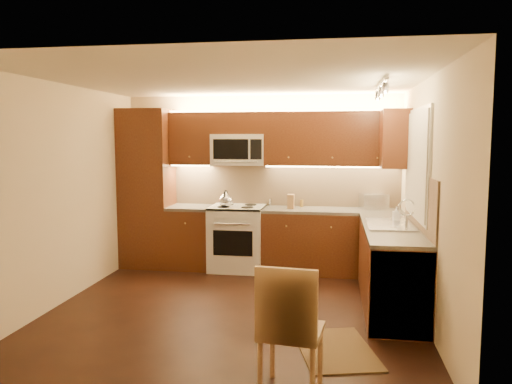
% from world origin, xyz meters
% --- Properties ---
extents(floor, '(4.00, 4.00, 0.01)m').
position_xyz_m(floor, '(0.00, 0.00, 0.00)').
color(floor, black).
rests_on(floor, ground).
extents(ceiling, '(4.00, 4.00, 0.01)m').
position_xyz_m(ceiling, '(0.00, 0.00, 2.50)').
color(ceiling, beige).
rests_on(ceiling, ground).
extents(wall_back, '(4.00, 0.01, 2.50)m').
position_xyz_m(wall_back, '(0.00, 2.00, 1.25)').
color(wall_back, beige).
rests_on(wall_back, ground).
extents(wall_front, '(4.00, 0.01, 2.50)m').
position_xyz_m(wall_front, '(0.00, -2.00, 1.25)').
color(wall_front, beige).
rests_on(wall_front, ground).
extents(wall_left, '(0.01, 4.00, 2.50)m').
position_xyz_m(wall_left, '(-2.00, 0.00, 1.25)').
color(wall_left, beige).
rests_on(wall_left, ground).
extents(wall_right, '(0.01, 4.00, 2.50)m').
position_xyz_m(wall_right, '(2.00, 0.00, 1.25)').
color(wall_right, beige).
rests_on(wall_right, ground).
extents(pantry, '(0.70, 0.60, 2.30)m').
position_xyz_m(pantry, '(-1.65, 1.70, 1.15)').
color(pantry, '#3F170D').
rests_on(pantry, floor).
extents(base_cab_back_left, '(0.62, 0.60, 0.86)m').
position_xyz_m(base_cab_back_left, '(-0.99, 1.70, 0.43)').
color(base_cab_back_left, '#3F170D').
rests_on(base_cab_back_left, floor).
extents(counter_back_left, '(0.62, 0.60, 0.04)m').
position_xyz_m(counter_back_left, '(-0.99, 1.70, 0.88)').
color(counter_back_left, '#393734').
rests_on(counter_back_left, base_cab_back_left).
extents(base_cab_back_right, '(1.92, 0.60, 0.86)m').
position_xyz_m(base_cab_back_right, '(1.04, 1.70, 0.43)').
color(base_cab_back_right, '#3F170D').
rests_on(base_cab_back_right, floor).
extents(counter_back_right, '(1.92, 0.60, 0.04)m').
position_xyz_m(counter_back_right, '(1.04, 1.70, 0.88)').
color(counter_back_right, '#393734').
rests_on(counter_back_right, base_cab_back_right).
extents(base_cab_right, '(0.60, 2.00, 0.86)m').
position_xyz_m(base_cab_right, '(1.70, 0.40, 0.43)').
color(base_cab_right, '#3F170D').
rests_on(base_cab_right, floor).
extents(counter_right, '(0.60, 2.00, 0.04)m').
position_xyz_m(counter_right, '(1.70, 0.40, 0.88)').
color(counter_right, '#393734').
rests_on(counter_right, base_cab_right).
extents(dishwasher, '(0.58, 0.60, 0.84)m').
position_xyz_m(dishwasher, '(1.70, -0.30, 0.43)').
color(dishwasher, silver).
rests_on(dishwasher, floor).
extents(backsplash_back, '(3.30, 0.02, 0.60)m').
position_xyz_m(backsplash_back, '(0.35, 1.99, 1.20)').
color(backsplash_back, tan).
rests_on(backsplash_back, wall_back).
extents(backsplash_right, '(0.02, 2.00, 0.60)m').
position_xyz_m(backsplash_right, '(1.99, 0.40, 1.20)').
color(backsplash_right, tan).
rests_on(backsplash_right, wall_right).
extents(upper_cab_back_left, '(0.62, 0.35, 0.75)m').
position_xyz_m(upper_cab_back_left, '(-0.99, 1.82, 1.88)').
color(upper_cab_back_left, '#3F170D').
rests_on(upper_cab_back_left, wall_back).
extents(upper_cab_back_right, '(1.92, 0.35, 0.75)m').
position_xyz_m(upper_cab_back_right, '(1.04, 1.82, 1.88)').
color(upper_cab_back_right, '#3F170D').
rests_on(upper_cab_back_right, wall_back).
extents(upper_cab_bridge, '(0.76, 0.35, 0.31)m').
position_xyz_m(upper_cab_bridge, '(-0.30, 1.82, 2.09)').
color(upper_cab_bridge, '#3F170D').
rests_on(upper_cab_bridge, wall_back).
extents(upper_cab_right_corner, '(0.35, 0.50, 0.75)m').
position_xyz_m(upper_cab_right_corner, '(1.82, 1.40, 1.88)').
color(upper_cab_right_corner, '#3F170D').
rests_on(upper_cab_right_corner, wall_right).
extents(stove, '(0.76, 0.65, 0.92)m').
position_xyz_m(stove, '(-0.30, 1.68, 0.46)').
color(stove, silver).
rests_on(stove, floor).
extents(microwave, '(0.76, 0.38, 0.44)m').
position_xyz_m(microwave, '(-0.30, 1.81, 1.72)').
color(microwave, silver).
rests_on(microwave, wall_back).
extents(window_frame, '(0.03, 1.44, 1.24)m').
position_xyz_m(window_frame, '(1.99, 0.55, 1.60)').
color(window_frame, silver).
rests_on(window_frame, wall_right).
extents(window_blinds, '(0.02, 1.36, 1.16)m').
position_xyz_m(window_blinds, '(1.97, 0.55, 1.60)').
color(window_blinds, silver).
rests_on(window_blinds, wall_right).
extents(sink, '(0.52, 0.86, 0.15)m').
position_xyz_m(sink, '(1.70, 0.55, 0.98)').
color(sink, silver).
rests_on(sink, counter_right).
extents(faucet, '(0.20, 0.04, 0.30)m').
position_xyz_m(faucet, '(1.88, 0.55, 1.05)').
color(faucet, silver).
rests_on(faucet, counter_right).
extents(track_light_bar, '(0.04, 1.20, 0.03)m').
position_xyz_m(track_light_bar, '(1.55, 0.40, 2.46)').
color(track_light_bar, silver).
rests_on(track_light_bar, ceiling).
extents(kettle, '(0.23, 0.23, 0.24)m').
position_xyz_m(kettle, '(-0.44, 1.54, 1.04)').
color(kettle, silver).
rests_on(kettle, stove).
extents(toaster_oven, '(0.41, 0.35, 0.21)m').
position_xyz_m(toaster_oven, '(1.61, 1.83, 1.01)').
color(toaster_oven, silver).
rests_on(toaster_oven, counter_back_right).
extents(knife_block, '(0.09, 0.15, 0.20)m').
position_xyz_m(knife_block, '(0.46, 1.71, 1.00)').
color(knife_block, '#9A6F45').
rests_on(knife_block, counter_back_right).
extents(spice_jar_a, '(0.05, 0.05, 0.09)m').
position_xyz_m(spice_jar_a, '(0.48, 1.81, 0.94)').
color(spice_jar_a, silver).
rests_on(spice_jar_a, counter_back_right).
extents(spice_jar_b, '(0.05, 0.05, 0.10)m').
position_xyz_m(spice_jar_b, '(0.60, 1.88, 0.95)').
color(spice_jar_b, brown).
rests_on(spice_jar_b, counter_back_right).
extents(spice_jar_c, '(0.05, 0.05, 0.10)m').
position_xyz_m(spice_jar_c, '(0.14, 1.94, 0.95)').
color(spice_jar_c, silver).
rests_on(spice_jar_c, counter_back_right).
extents(spice_jar_d, '(0.05, 0.05, 0.10)m').
position_xyz_m(spice_jar_d, '(0.60, 1.94, 0.95)').
color(spice_jar_d, '#AF9634').
rests_on(spice_jar_d, counter_back_right).
extents(soap_bottle, '(0.09, 0.09, 0.18)m').
position_xyz_m(soap_bottle, '(1.80, 0.80, 0.99)').
color(soap_bottle, white).
rests_on(soap_bottle, counter_right).
extents(rug, '(0.85, 1.07, 0.01)m').
position_xyz_m(rug, '(1.10, -0.90, 0.01)').
color(rug, black).
rests_on(rug, floor).
extents(dining_chair, '(0.49, 0.49, 1.00)m').
position_xyz_m(dining_chair, '(0.77, -1.70, 0.50)').
color(dining_chair, '#9A6F45').
rests_on(dining_chair, floor).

